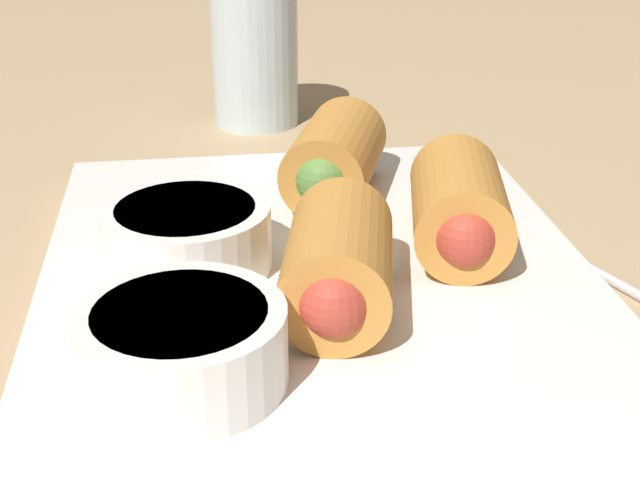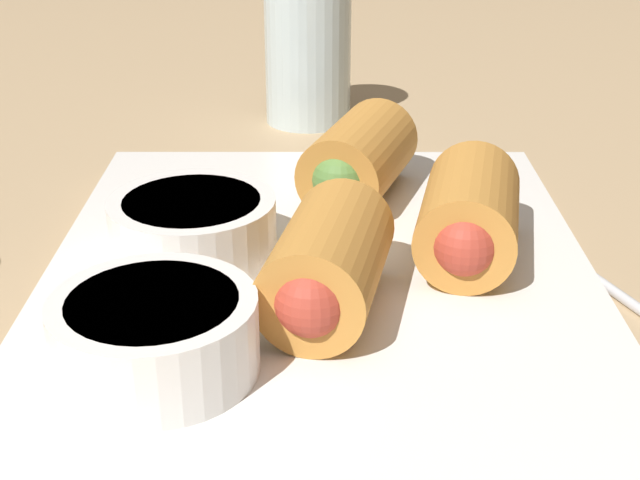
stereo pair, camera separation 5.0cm
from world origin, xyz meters
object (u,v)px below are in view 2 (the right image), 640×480
at_px(drinking_glass, 308,55).
at_px(serving_plate, 320,290).
at_px(dipping_bowl_near, 193,227).
at_px(dipping_bowl_far, 155,332).

bearing_deg(drinking_glass, serving_plate, -178.13).
xyz_separation_m(serving_plate, drinking_glass, (0.27, 0.01, 0.04)).
distance_m(serving_plate, dipping_bowl_near, 0.07).
xyz_separation_m(serving_plate, dipping_bowl_near, (0.02, 0.06, 0.02)).
height_order(dipping_bowl_near, drinking_glass, drinking_glass).
distance_m(dipping_bowl_far, drinking_glass, 0.36).
xyz_separation_m(dipping_bowl_far, drinking_glass, (0.35, -0.05, 0.02)).
distance_m(dipping_bowl_near, dipping_bowl_far, 0.09).
relative_size(dipping_bowl_near, dipping_bowl_far, 1.00).
relative_size(serving_plate, dipping_bowl_near, 4.23).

